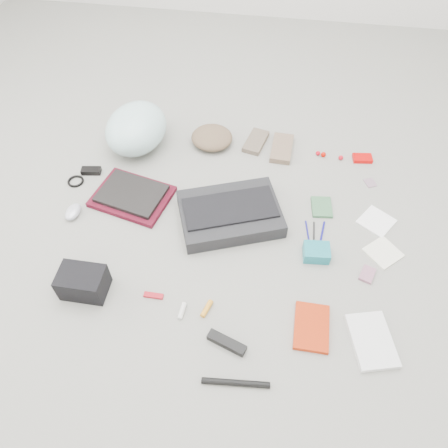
# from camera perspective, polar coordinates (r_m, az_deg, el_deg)

# --- Properties ---
(ground_plane) EXTENTS (4.00, 4.00, 0.00)m
(ground_plane) POSITION_cam_1_polar(r_m,az_deg,el_deg) (1.96, 0.00, -0.91)
(ground_plane) COLOR gray
(messenger_bag) EXTENTS (0.53, 0.45, 0.07)m
(messenger_bag) POSITION_cam_1_polar(r_m,az_deg,el_deg) (1.98, 0.80, 1.33)
(messenger_bag) COLOR #242427
(messenger_bag) RESTS_ON ground_plane
(bag_flap) EXTENTS (0.45, 0.32, 0.01)m
(bag_flap) POSITION_cam_1_polar(r_m,az_deg,el_deg) (1.94, 0.81, 2.13)
(bag_flap) COLOR black
(bag_flap) RESTS_ON messenger_bag
(laptop_sleeve) EXTENTS (0.40, 0.33, 0.02)m
(laptop_sleeve) POSITION_cam_1_polar(r_m,az_deg,el_deg) (2.12, -11.90, 3.52)
(laptop_sleeve) COLOR #520C1C
(laptop_sleeve) RESTS_ON ground_plane
(laptop) EXTENTS (0.34, 0.28, 0.02)m
(laptop) POSITION_cam_1_polar(r_m,az_deg,el_deg) (2.11, -11.99, 3.92)
(laptop) COLOR black
(laptop) RESTS_ON laptop_sleeve
(bike_helmet) EXTENTS (0.36, 0.42, 0.22)m
(bike_helmet) POSITION_cam_1_polar(r_m,az_deg,el_deg) (2.33, -11.39, 12.14)
(bike_helmet) COLOR #C6F5F5
(bike_helmet) RESTS_ON ground_plane
(beanie) EXTENTS (0.24, 0.23, 0.08)m
(beanie) POSITION_cam_1_polar(r_m,az_deg,el_deg) (2.34, -1.59, 11.23)
(beanie) COLOR brown
(beanie) RESTS_ON ground_plane
(mitten_left) EXTENTS (0.13, 0.20, 0.03)m
(mitten_left) POSITION_cam_1_polar(r_m,az_deg,el_deg) (2.36, 4.18, 10.69)
(mitten_left) COLOR #6C5D4D
(mitten_left) RESTS_ON ground_plane
(mitten_right) EXTENTS (0.11, 0.21, 0.03)m
(mitten_right) POSITION_cam_1_polar(r_m,az_deg,el_deg) (2.33, 7.57, 9.76)
(mitten_right) COLOR #7F6551
(mitten_right) RESTS_ON ground_plane
(power_brick) EXTENTS (0.10, 0.06, 0.03)m
(power_brick) POSITION_cam_1_polar(r_m,az_deg,el_deg) (2.29, -16.96, 6.66)
(power_brick) COLOR black
(power_brick) RESTS_ON ground_plane
(cable_coil) EXTENTS (0.08, 0.08, 0.01)m
(cable_coil) POSITION_cam_1_polar(r_m,az_deg,el_deg) (2.28, -18.81, 5.31)
(cable_coil) COLOR black
(cable_coil) RESTS_ON ground_plane
(mouse) EXTENTS (0.07, 0.11, 0.04)m
(mouse) POSITION_cam_1_polar(r_m,az_deg,el_deg) (2.12, -19.13, 1.52)
(mouse) COLOR silver
(mouse) RESTS_ON ground_plane
(camera_bag) EXTENTS (0.18, 0.13, 0.12)m
(camera_bag) POSITION_cam_1_polar(r_m,az_deg,el_deg) (1.83, -17.93, -7.26)
(camera_bag) COLOR black
(camera_bag) RESTS_ON ground_plane
(multitool) EXTENTS (0.08, 0.02, 0.01)m
(multitool) POSITION_cam_1_polar(r_m,az_deg,el_deg) (1.80, -9.18, -9.21)
(multitool) COLOR #A2111C
(multitool) RESTS_ON ground_plane
(toiletry_tube_white) EXTENTS (0.02, 0.07, 0.02)m
(toiletry_tube_white) POSITION_cam_1_polar(r_m,az_deg,el_deg) (1.75, -5.50, -11.22)
(toiletry_tube_white) COLOR silver
(toiletry_tube_white) RESTS_ON ground_plane
(toiletry_tube_orange) EXTENTS (0.04, 0.08, 0.02)m
(toiletry_tube_orange) POSITION_cam_1_polar(r_m,az_deg,el_deg) (1.74, -2.27, -10.98)
(toiletry_tube_orange) COLOR orange
(toiletry_tube_orange) RESTS_ON ground_plane
(u_lock) EXTENTS (0.16, 0.09, 0.03)m
(u_lock) POSITION_cam_1_polar(r_m,az_deg,el_deg) (1.68, 0.36, -15.24)
(u_lock) COLOR black
(u_lock) RESTS_ON ground_plane
(bike_pump) EXTENTS (0.24, 0.04, 0.02)m
(bike_pump) POSITION_cam_1_polar(r_m,az_deg,el_deg) (1.63, 1.54, -20.02)
(bike_pump) COLOR black
(bike_pump) RESTS_ON ground_plane
(book_red) EXTENTS (0.13, 0.20, 0.02)m
(book_red) POSITION_cam_1_polar(r_m,az_deg,el_deg) (1.74, 11.36, -13.05)
(book_red) COLOR red
(book_red) RESTS_ON ground_plane
(book_white) EXTENTS (0.20, 0.25, 0.02)m
(book_white) POSITION_cam_1_polar(r_m,az_deg,el_deg) (1.77, 18.73, -14.24)
(book_white) COLOR silver
(book_white) RESTS_ON ground_plane
(notepad) EXTENTS (0.10, 0.13, 0.01)m
(notepad) POSITION_cam_1_polar(r_m,az_deg,el_deg) (2.09, 12.63, 2.17)
(notepad) COLOR #376541
(notepad) RESTS_ON ground_plane
(pen_blue) EXTENTS (0.03, 0.14, 0.01)m
(pen_blue) POSITION_cam_1_polar(r_m,az_deg,el_deg) (1.98, 10.88, -1.20)
(pen_blue) COLOR navy
(pen_blue) RESTS_ON ground_plane
(pen_black) EXTENTS (0.01, 0.14, 0.01)m
(pen_black) POSITION_cam_1_polar(r_m,az_deg,el_deg) (1.99, 11.66, -1.32)
(pen_black) COLOR black
(pen_black) RESTS_ON ground_plane
(pen_navy) EXTENTS (0.03, 0.16, 0.01)m
(pen_navy) POSITION_cam_1_polar(r_m,az_deg,el_deg) (1.99, 12.65, -1.42)
(pen_navy) COLOR navy
(pen_navy) RESTS_ON ground_plane
(accordion_wallet) EXTENTS (0.12, 0.10, 0.05)m
(accordion_wallet) POSITION_cam_1_polar(r_m,az_deg,el_deg) (1.90, 11.98, -3.64)
(accordion_wallet) COLOR teal
(accordion_wallet) RESTS_ON ground_plane
(card_deck) EXTENTS (0.08, 0.09, 0.01)m
(card_deck) POSITION_cam_1_polar(r_m,az_deg,el_deg) (1.92, 18.21, -6.26)
(card_deck) COLOR #A46983
(card_deck) RESTS_ON ground_plane
(napkin_top) EXTENTS (0.19, 0.19, 0.01)m
(napkin_top) POSITION_cam_1_polar(r_m,az_deg,el_deg) (2.11, 19.29, 0.33)
(napkin_top) COLOR white
(napkin_top) RESTS_ON ground_plane
(napkin_bottom) EXTENTS (0.18, 0.18, 0.01)m
(napkin_bottom) POSITION_cam_1_polar(r_m,az_deg,el_deg) (2.01, 20.07, -3.51)
(napkin_bottom) COLOR white
(napkin_bottom) RESTS_ON ground_plane
(lollipop_a) EXTENTS (0.03, 0.03, 0.02)m
(lollipop_a) POSITION_cam_1_polar(r_m,az_deg,el_deg) (2.34, 12.17, 9.03)
(lollipop_a) COLOR red
(lollipop_a) RESTS_ON ground_plane
(lollipop_b) EXTENTS (0.03, 0.03, 0.03)m
(lollipop_b) POSITION_cam_1_polar(r_m,az_deg,el_deg) (2.34, 12.86, 8.83)
(lollipop_b) COLOR #BA0A00
(lollipop_b) RESTS_ON ground_plane
(lollipop_c) EXTENTS (0.03, 0.03, 0.02)m
(lollipop_c) POSITION_cam_1_polar(r_m,az_deg,el_deg) (2.34, 15.01, 8.37)
(lollipop_c) COLOR red
(lollipop_c) RESTS_ON ground_plane
(altoids_tin) EXTENTS (0.10, 0.07, 0.02)m
(altoids_tin) POSITION_cam_1_polar(r_m,az_deg,el_deg) (2.37, 17.62, 8.18)
(altoids_tin) COLOR red
(altoids_tin) RESTS_ON ground_plane
(stamp_sheet) EXTENTS (0.07, 0.07, 0.00)m
(stamp_sheet) POSITION_cam_1_polar(r_m,az_deg,el_deg) (2.27, 18.55, 5.13)
(stamp_sheet) COLOR gray
(stamp_sheet) RESTS_ON ground_plane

